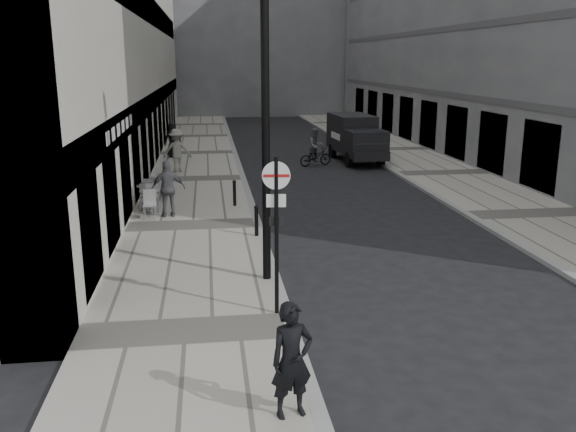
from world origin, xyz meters
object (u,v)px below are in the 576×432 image
(sign_post, at_px, (276,215))
(lamppost, at_px, (265,105))
(cyclist, at_px, (315,151))
(walking_man, at_px, (292,360))
(panel_van, at_px, (355,136))

(sign_post, relative_size, lamppost, 0.44)
(sign_post, relative_size, cyclist, 1.72)
(cyclist, bearing_deg, sign_post, -123.05)
(sign_post, bearing_deg, lamppost, 94.64)
(lamppost, distance_m, cyclist, 16.66)
(walking_man, distance_m, panel_van, 23.53)
(cyclist, bearing_deg, walking_man, -121.51)
(sign_post, xyz_separation_m, lamppost, (-0.00, 2.02, 1.95))
(sign_post, bearing_deg, cyclist, 82.19)
(sign_post, distance_m, cyclist, 18.33)
(sign_post, bearing_deg, walking_man, -88.52)
(walking_man, height_order, panel_van, panel_van)
(sign_post, height_order, cyclist, sign_post)
(walking_man, height_order, sign_post, sign_post)
(lamppost, relative_size, cyclist, 3.89)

